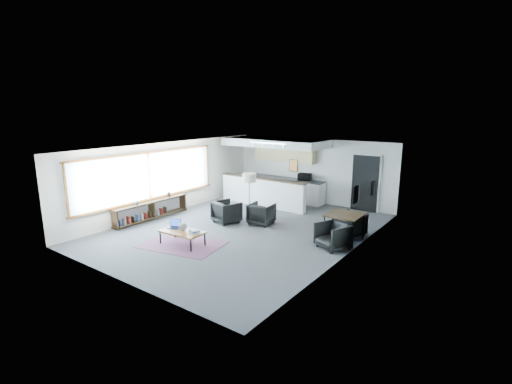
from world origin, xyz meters
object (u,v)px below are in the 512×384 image
Objects in this scene: armchair_left at (227,211)px; dining_chair_near at (333,237)px; coffee_table at (182,232)px; floor_lamp at (249,179)px; armchair_right at (261,213)px; microwave at (305,176)px; book_stack at (194,231)px; ceramic_pot at (183,227)px; dining_chair_far at (350,225)px; laptop at (175,225)px; dining_table at (345,216)px.

armchair_left is 1.20× the size of dining_chair_near.
floor_lamp is at bearing 87.03° from coffee_table.
floor_lamp is (-0.04, 3.20, 1.02)m from coffee_table.
armchair_right is 1.50× the size of microwave.
book_stack is 2.38m from armchair_left.
armchair_right is (1.05, 0.55, -0.02)m from armchair_left.
dining_chair_near reaches higher than ceramic_pot.
microwave is at bearing 85.77° from ceramic_pot.
dining_chair_far is at bearing 44.76° from ceramic_pot.
dining_chair_far is (3.56, 0.34, -1.06)m from floor_lamp.
microwave reaches higher than coffee_table.
dining_chair_far is at bearing 115.98° from dining_chair_near.
laptop is 4.93m from dining_table.
microwave is (0.46, 6.27, 0.73)m from coffee_table.
armchair_left is 4.06m from microwave.
ceramic_pot is 4.97m from dining_chair_far.
dining_table is at bearing 42.23° from book_stack.
microwave is at bearing -23.29° from dining_chair_far.
dining_table is (3.56, 2.99, 0.36)m from coffee_table.
dining_chair_far is at bearing 47.55° from book_stack.
book_stack is 3.26m from floor_lamp.
laptop is 1.19× the size of book_stack.
laptop is 0.42m from ceramic_pot.
microwave reaches higher than armchair_right.
book_stack reaches higher than coffee_table.
armchair_left is (-0.36, 2.32, -0.12)m from ceramic_pot.
floor_lamp reaches higher than book_stack.
microwave is at bearing 151.80° from dining_chair_near.
ceramic_pot is 0.24× the size of dining_table.
floor_lamp is 3.73m from dining_chair_far.
ceramic_pot is 0.35× the size of dining_chair_far.
dining_chair_far is (3.89, 1.18, -0.07)m from armchair_left.
armchair_right is 2.90m from dining_table.
dining_chair_far is at bearing -147.42° from armchair_left.
dining_chair_near is at bearing 4.47° from laptop.
ceramic_pot is 0.35× the size of dining_chair_near.
book_stack is at bearing 65.99° from dining_chair_far.
laptop is at bearing -107.55° from microwave.
armchair_right is (0.69, 2.86, -0.14)m from ceramic_pot.
floor_lamp reaches higher than dining_chair_near.
book_stack is at bearing -121.88° from dining_chair_near.
microwave is (-0.23, 3.36, 0.72)m from armchair_right.
ceramic_pot is 2.35m from armchair_left.
armchair_right is 1.15× the size of dining_chair_far.
armchair_right is at bearing -168.75° from dining_chair_near.
book_stack is at bearing 11.22° from coffee_table.
armchair_right is at bearing 83.66° from book_stack.
dining_table reaches higher than armchair_right.
laptop is 0.80× the size of microwave.
armchair_right is at bearing -95.59° from microwave.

